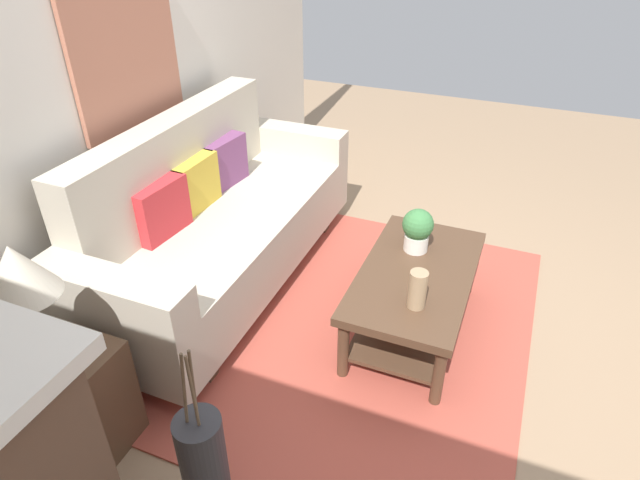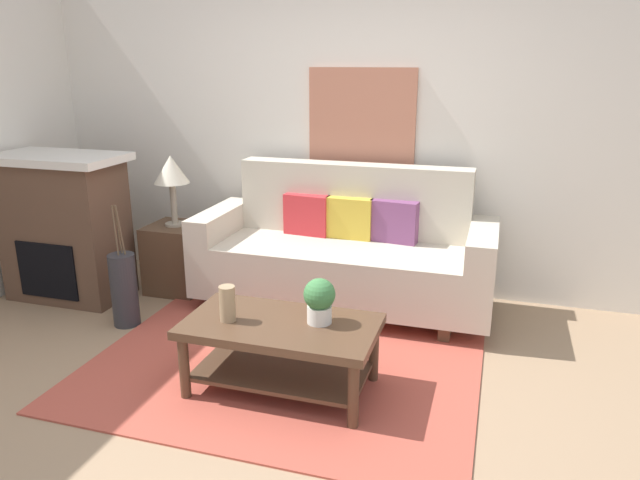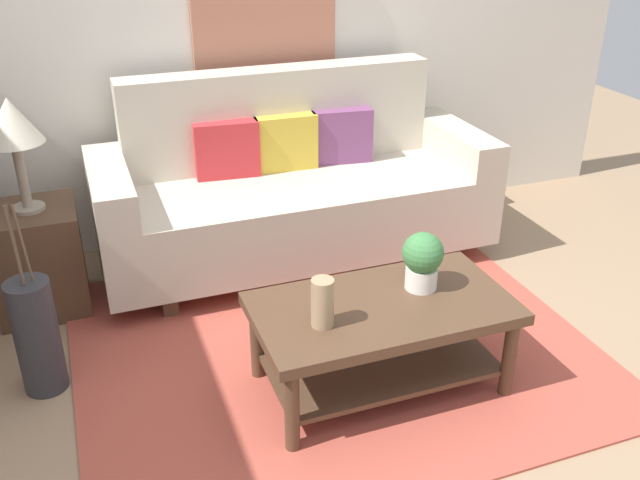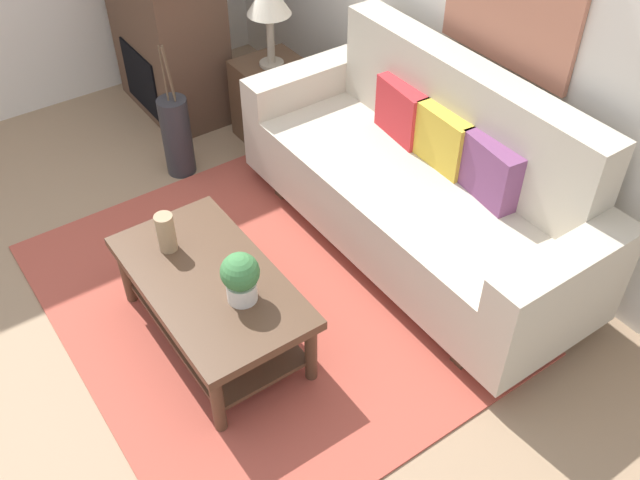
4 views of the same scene
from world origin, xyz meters
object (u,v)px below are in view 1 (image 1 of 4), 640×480
(couch, at_px, (217,223))
(table_lamp, at_px, (18,276))
(throw_pillow_crimson, at_px, (161,209))
(side_table, at_px, (67,406))
(framed_painting, at_px, (128,58))
(tabletop_vase, at_px, (418,289))
(potted_plant_tabletop, at_px, (418,229))
(coffee_table, at_px, (415,288))
(throw_pillow_mustard, at_px, (195,184))
(throw_pillow_plum, at_px, (224,162))
(floor_vase, at_px, (205,467))

(couch, distance_m, table_lamp, 1.52)
(throw_pillow_crimson, relative_size, side_table, 0.64)
(couch, bearing_deg, framed_painting, 90.00)
(tabletop_vase, bearing_deg, potted_plant_tabletop, 14.05)
(coffee_table, distance_m, potted_plant_tabletop, 0.34)
(potted_plant_tabletop, bearing_deg, throw_pillow_mustard, 97.40)
(potted_plant_tabletop, height_order, side_table, potted_plant_tabletop)
(throw_pillow_plum, bearing_deg, floor_vase, -152.54)
(throw_pillow_plum, distance_m, potted_plant_tabletop, 1.38)
(coffee_table, height_order, side_table, side_table)
(floor_vase, bearing_deg, potted_plant_tabletop, -15.43)
(side_table, relative_size, framed_painting, 0.65)
(tabletop_vase, relative_size, side_table, 0.37)
(coffee_table, xyz_separation_m, potted_plant_tabletop, (0.21, 0.06, 0.26))
(couch, height_order, potted_plant_tabletop, couch)
(throw_pillow_crimson, distance_m, throw_pillow_mustard, 0.35)
(tabletop_vase, bearing_deg, coffee_table, 12.25)
(throw_pillow_plum, bearing_deg, throw_pillow_crimson, 180.00)
(throw_pillow_mustard, relative_size, tabletop_vase, 1.74)
(framed_painting, bearing_deg, throw_pillow_plum, -44.54)
(floor_vase, xyz_separation_m, framed_painting, (1.43, 1.26, 1.14))
(throw_pillow_crimson, bearing_deg, table_lamp, -169.22)
(throw_pillow_plum, bearing_deg, coffee_table, -104.87)
(throw_pillow_crimson, relative_size, throw_pillow_plum, 1.00)
(couch, relative_size, throw_pillow_crimson, 6.18)
(side_table, distance_m, floor_vase, 0.72)
(couch, distance_m, potted_plant_tabletop, 1.26)
(table_lamp, bearing_deg, throw_pillow_plum, 6.58)
(potted_plant_tabletop, xyz_separation_m, table_lamp, (-1.59, 1.16, 0.42))
(couch, distance_m, throw_pillow_mustard, 0.28)
(throw_pillow_mustard, distance_m, coffee_table, 1.48)
(coffee_table, relative_size, potted_plant_tabletop, 4.20)
(throw_pillow_mustard, height_order, side_table, throw_pillow_mustard)
(tabletop_vase, distance_m, framed_painting, 2.06)
(couch, distance_m, throw_pillow_crimson, 0.44)
(side_table, bearing_deg, table_lamp, 180.00)
(tabletop_vase, bearing_deg, floor_vase, 152.63)
(throw_pillow_plum, bearing_deg, framed_painting, 135.46)
(floor_vase, bearing_deg, couch, 29.14)
(tabletop_vase, distance_m, floor_vase, 1.27)
(side_table, xyz_separation_m, floor_vase, (-0.02, -0.72, -0.01))
(throw_pillow_crimson, relative_size, floor_vase, 0.67)
(couch, xyz_separation_m, throw_pillow_plum, (0.35, 0.13, 0.25))
(couch, relative_size, potted_plant_tabletop, 8.49)
(throw_pillow_mustard, xyz_separation_m, coffee_table, (-0.03, -1.43, -0.37))
(throw_pillow_plum, xyz_separation_m, floor_vase, (-1.78, -0.92, -0.41))
(potted_plant_tabletop, relative_size, table_lamp, 0.46)
(floor_vase, bearing_deg, tabletop_vase, -27.37)
(throw_pillow_mustard, height_order, floor_vase, throw_pillow_mustard)
(potted_plant_tabletop, distance_m, framed_painting, 1.91)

